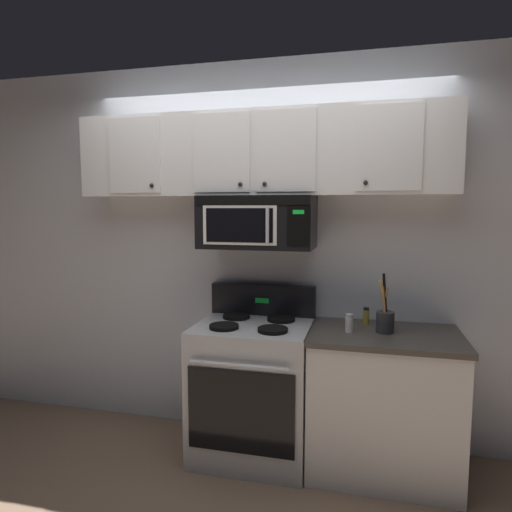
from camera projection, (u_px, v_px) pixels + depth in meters
name	position (u px, v px, depth m)	size (l,w,h in m)	color
ground_plane	(236.00, 490.00, 2.65)	(8.00, 8.00, 0.00)	#7A604C
back_wall	(266.00, 252.00, 3.27)	(5.20, 0.10, 2.70)	silver
stove_range	(254.00, 387.00, 3.01)	(0.76, 0.69, 1.12)	#B7BABF
over_range_microwave	(258.00, 222.00, 3.01)	(0.76, 0.43, 0.35)	black
upper_cabinets	(259.00, 155.00, 2.99)	(2.50, 0.36, 0.55)	silver
counter_segment	(383.00, 402.00, 2.82)	(0.93, 0.65, 0.90)	silver
utensil_crock_charcoal	(385.00, 319.00, 2.76)	(0.11, 0.11, 0.37)	#2D2D33
salt_shaker	(349.00, 323.00, 2.77)	(0.05, 0.05, 0.11)	white
spice_jar	(366.00, 316.00, 2.96)	(0.04, 0.04, 0.11)	olive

